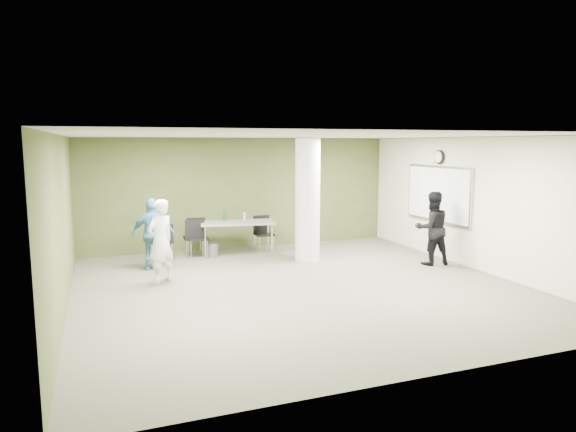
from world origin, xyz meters
name	(u,v)px	position (x,y,z in m)	size (l,w,h in m)	color
floor	(299,287)	(0.00, 0.00, 0.00)	(8.00, 8.00, 0.00)	#4E4C3D
ceiling	(299,135)	(0.00, 0.00, 2.80)	(8.00, 8.00, 0.00)	white
wall_back	(242,193)	(0.00, 4.00, 1.40)	(8.00, 0.02, 2.80)	#454E24
wall_left	(62,225)	(-4.00, 0.00, 1.40)	(0.02, 8.00, 2.80)	#454E24
wall_right_cream	(476,204)	(4.00, 0.00, 1.40)	(0.02, 8.00, 2.80)	beige
column	(308,199)	(1.00, 2.00, 1.40)	(0.56, 0.56, 2.80)	silver
whiteboard	(437,194)	(3.92, 1.20, 1.50)	(0.05, 2.30, 1.30)	silver
wall_clock	(439,157)	(3.92, 1.20, 2.35)	(0.06, 0.32, 0.32)	black
folding_table	(237,224)	(-0.38, 3.02, 0.77)	(1.82, 1.02, 1.07)	gray
wastebasket	(212,250)	(-0.97, 3.13, 0.16)	(0.28, 0.28, 0.32)	#4C4C4C
chair_back_left	(163,239)	(-2.11, 3.12, 0.49)	(0.52, 0.52, 0.84)	black
chair_back_right	(194,235)	(-1.38, 3.23, 0.53)	(0.47, 0.47, 0.91)	black
chair_table_left	(197,234)	(-1.30, 3.25, 0.53)	(0.46, 0.46, 0.91)	black
chair_table_right	(263,230)	(0.36, 3.35, 0.51)	(0.45, 0.45, 0.88)	black
woman_white	(161,241)	(-2.37, 1.22, 0.81)	(0.59, 0.39, 1.61)	white
man_black	(432,228)	(3.40, 0.64, 0.81)	(0.79, 0.61, 1.62)	black
man_blue	(153,234)	(-2.40, 2.28, 0.76)	(0.89, 0.37, 1.53)	teal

